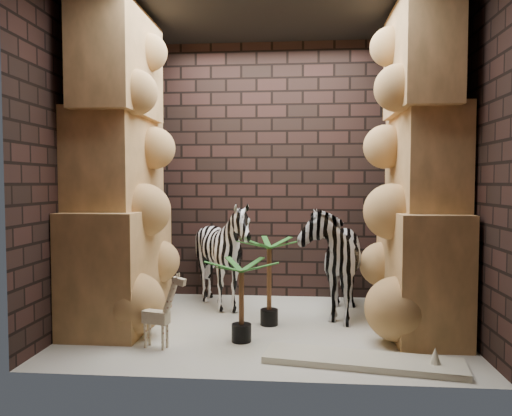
# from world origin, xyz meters

# --- Properties ---
(floor) EXTENTS (3.50, 3.50, 0.00)m
(floor) POSITION_xyz_m (0.00, 0.00, 0.00)
(floor) COLOR beige
(floor) RESTS_ON ground
(ceiling) EXTENTS (3.50, 3.50, 0.00)m
(ceiling) POSITION_xyz_m (0.00, 0.00, 3.00)
(ceiling) COLOR black
(ceiling) RESTS_ON ground
(wall_back) EXTENTS (3.50, 0.00, 3.50)m
(wall_back) POSITION_xyz_m (0.00, 1.25, 1.50)
(wall_back) COLOR black
(wall_back) RESTS_ON ground
(wall_front) EXTENTS (3.50, 0.00, 3.50)m
(wall_front) POSITION_xyz_m (0.00, -1.25, 1.50)
(wall_front) COLOR black
(wall_front) RESTS_ON ground
(wall_left) EXTENTS (0.00, 3.00, 3.00)m
(wall_left) POSITION_xyz_m (-1.75, 0.00, 1.50)
(wall_left) COLOR black
(wall_left) RESTS_ON ground
(wall_right) EXTENTS (0.00, 3.00, 3.00)m
(wall_right) POSITION_xyz_m (1.75, 0.00, 1.50)
(wall_right) COLOR black
(wall_right) RESTS_ON ground
(rock_pillar_left) EXTENTS (0.68, 1.30, 3.00)m
(rock_pillar_left) POSITION_xyz_m (-1.40, 0.00, 1.50)
(rock_pillar_left) COLOR #E4AA67
(rock_pillar_left) RESTS_ON floor
(rock_pillar_right) EXTENTS (0.58, 1.25, 3.00)m
(rock_pillar_right) POSITION_xyz_m (1.42, 0.00, 1.50)
(rock_pillar_right) COLOR #E4AA67
(rock_pillar_right) RESTS_ON floor
(zebra_right) EXTENTS (0.71, 1.17, 1.33)m
(zebra_right) POSITION_xyz_m (0.66, 0.50, 0.67)
(zebra_right) COLOR white
(zebra_right) RESTS_ON floor
(zebra_left) EXTENTS (1.15, 1.32, 1.05)m
(zebra_left) POSITION_xyz_m (-0.48, 0.59, 0.52)
(zebra_left) COLOR white
(zebra_left) RESTS_ON floor
(giraffe_toy) EXTENTS (0.35, 0.20, 0.65)m
(giraffe_toy) POSITION_xyz_m (-0.85, -0.65, 0.32)
(giraffe_toy) COLOR beige
(giraffe_toy) RESTS_ON floor
(palm_front) EXTENTS (0.36, 0.36, 0.84)m
(palm_front) POSITION_xyz_m (0.04, 0.06, 0.42)
(palm_front) COLOR #1E6212
(palm_front) RESTS_ON floor
(palm_back) EXTENTS (0.36, 0.36, 0.71)m
(palm_back) POSITION_xyz_m (-0.17, -0.44, 0.36)
(palm_back) COLOR #1E6212
(palm_back) RESTS_ON floor
(surfboard) EXTENTS (1.51, 0.60, 0.05)m
(surfboard) POSITION_xyz_m (0.79, -0.87, 0.03)
(surfboard) COLOR beige
(surfboard) RESTS_ON floor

